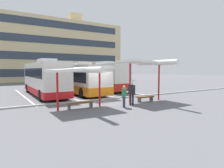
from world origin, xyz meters
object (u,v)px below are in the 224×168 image
Objects in this scene: coach_bus_2 at (100,77)px; waiting_passenger_0 at (124,95)px; coach_bus_0 at (44,79)px; coach_bus_1 at (76,79)px; bench_1 at (145,98)px; waiting_shelter_0 at (81,70)px; waiting_passenger_1 at (132,92)px; waiting_shelter_1 at (148,64)px; bench_0 at (80,104)px.

waiting_passenger_0 is (-4.23, -11.44, -0.83)m from coach_bus_2.
coach_bus_0 is 0.92× the size of coach_bus_1.
bench_1 is at bearing 20.14° from waiting_passenger_0.
bench_1 is at bearing -74.07° from coach_bus_1.
waiting_passenger_0 is at bearing -159.86° from bench_1.
coach_bus_2 is (7.48, 1.65, -0.05)m from coach_bus_0.
coach_bus_2 is 12.56m from waiting_shelter_0.
coach_bus_1 is at bearing 87.63° from waiting_passenger_0.
coach_bus_1 is 9.65m from waiting_shelter_0.
waiting_passenger_1 reaches higher than waiting_passenger_0.
waiting_shelter_1 is 2.68× the size of waiting_passenger_1.
coach_bus_2 reaches higher than coach_bus_1.
bench_0 is 1.20× the size of bench_1.
bench_1 is (-1.24, -10.34, -1.38)m from coach_bus_2.
waiting_shelter_0 is 2.92× the size of waiting_passenger_0.
coach_bus_2 is 12.41m from bench_0.
coach_bus_2 reaches higher than bench_0.
coach_bus_2 is at bearing 55.26° from bench_0.
coach_bus_1 is (3.67, 0.33, -0.15)m from coach_bus_0.
coach_bus_0 is 6.90× the size of bench_1.
waiting_shelter_0 reaches higher than bench_1.
waiting_passenger_1 is (-1.97, -0.45, -2.15)m from waiting_shelter_1.
coach_bus_2 is 6.44× the size of bench_1.
waiting_passenger_1 is (-1.97, -0.67, 0.70)m from bench_1.
coach_bus_2 reaches higher than waiting_passenger_1.
coach_bus_1 is 10.15m from waiting_passenger_0.
waiting_shelter_0 is 0.97× the size of waiting_shelter_1.
coach_bus_0 is 10.79m from bench_1.
waiting_shelter_1 is 3.03× the size of waiting_passenger_0.
waiting_shelter_1 is (2.57, -9.23, 1.57)m from coach_bus_1.
waiting_shelter_0 is at bearing -87.03° from coach_bus_0.
waiting_passenger_0 is 0.89× the size of waiting_passenger_1.
waiting_shelter_1 is (5.79, -0.41, 2.84)m from bench_0.
coach_bus_0 reaches higher than coach_bus_1.
coach_bus_0 reaches higher than bench_1.
bench_0 is (-3.22, -8.81, -1.27)m from coach_bus_1.
waiting_shelter_0 is (-3.22, -9.04, 1.03)m from coach_bus_1.
waiting_passenger_0 is at bearing -24.94° from bench_0.
bench_0 is at bearing 155.06° from waiting_passenger_0.
coach_bus_1 is 9.72m from waiting_passenger_1.
bench_1 is (6.24, -8.69, -1.43)m from coach_bus_0.
coach_bus_0 is 2.33× the size of waiting_shelter_1.
waiting_shelter_1 is at bearing -96.70° from coach_bus_2.
coach_bus_2 is at bearing 55.85° from waiting_shelter_0.
bench_0 is at bearing -86.95° from coach_bus_0.
coach_bus_0 is 7.06× the size of waiting_passenger_0.
waiting_shelter_1 is 2.96× the size of bench_1.
waiting_shelter_0 is 4.19m from waiting_passenger_1.
bench_0 is 1.09× the size of waiting_passenger_1.
coach_bus_1 is 4.04m from coach_bus_2.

